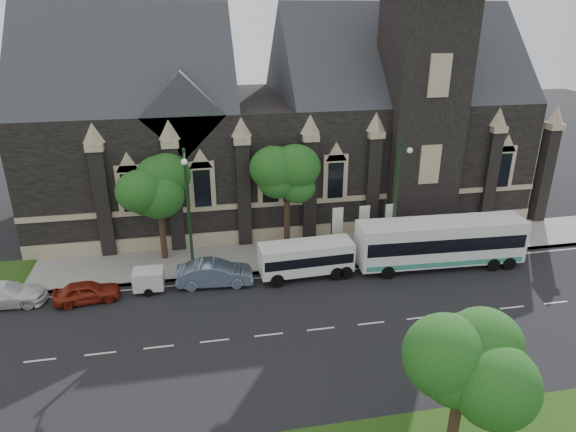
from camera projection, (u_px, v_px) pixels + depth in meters
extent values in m
plane|color=black|center=(269.00, 335.00, 28.27)|extent=(160.00, 160.00, 0.00)
cube|color=gray|center=(249.00, 257.00, 36.87)|extent=(80.00, 5.00, 0.15)
cube|color=black|center=(279.00, 153.00, 44.77)|extent=(40.00, 15.00, 10.00)
cube|color=#313339|center=(133.00, 101.00, 40.81)|extent=(16.00, 15.00, 15.00)
cube|color=#313339|center=(391.00, 93.00, 44.58)|extent=(20.00, 15.00, 15.00)
cube|color=#313339|center=(183.00, 109.00, 37.41)|extent=(6.00, 6.00, 6.00)
cube|color=black|center=(418.00, 117.00, 39.51)|extent=(5.50, 5.50, 18.00)
cube|color=tan|center=(296.00, 202.00, 38.60)|extent=(40.00, 0.22, 0.40)
cube|color=tan|center=(296.00, 233.00, 39.59)|extent=(40.00, 0.25, 1.20)
cube|color=black|center=(270.00, 184.00, 37.53)|extent=(1.20, 0.12, 2.80)
cylinder|color=black|center=(453.00, 426.00, 20.08)|extent=(0.44, 0.44, 3.08)
sphere|color=#184D18|center=(463.00, 366.00, 18.96)|extent=(3.20, 3.20, 3.20)
sphere|color=#184D18|center=(472.00, 341.00, 19.38)|extent=(2.40, 2.40, 2.40)
cylinder|color=black|center=(287.00, 225.00, 37.57)|extent=(0.44, 0.44, 3.96)
sphere|color=#184D18|center=(287.00, 178.00, 36.18)|extent=(3.84, 3.84, 3.84)
sphere|color=#184D18|center=(295.00, 165.00, 36.68)|extent=(2.88, 2.88, 2.88)
cylinder|color=black|center=(163.00, 234.00, 36.03)|extent=(0.44, 0.44, 3.96)
sphere|color=#184D18|center=(158.00, 187.00, 34.66)|extent=(3.68, 3.68, 3.68)
sphere|color=#184D18|center=(168.00, 174.00, 35.14)|extent=(2.76, 2.76, 2.76)
cylinder|color=black|center=(395.00, 202.00, 34.90)|extent=(0.20, 0.20, 9.00)
cylinder|color=black|center=(405.00, 146.00, 32.58)|extent=(0.10, 1.60, 0.10)
sphere|color=silver|center=(410.00, 150.00, 31.89)|extent=(0.36, 0.36, 0.36)
cylinder|color=black|center=(189.00, 217.00, 32.50)|extent=(0.20, 0.20, 9.00)
cylinder|color=black|center=(184.00, 157.00, 30.18)|extent=(0.10, 1.60, 0.10)
sphere|color=silver|center=(184.00, 162.00, 29.49)|extent=(0.36, 0.36, 0.36)
cylinder|color=black|center=(331.00, 230.00, 36.71)|extent=(0.10, 0.10, 4.00)
cube|color=white|center=(338.00, 222.00, 36.56)|extent=(0.80, 0.04, 2.20)
cylinder|color=black|center=(358.00, 228.00, 37.06)|extent=(0.10, 0.10, 4.00)
cube|color=white|center=(364.00, 220.00, 36.91)|extent=(0.80, 0.04, 2.20)
cylinder|color=black|center=(384.00, 226.00, 37.40)|extent=(0.10, 0.10, 4.00)
cube|color=white|center=(390.00, 218.00, 37.25)|extent=(0.80, 0.04, 2.20)
cube|color=white|center=(440.00, 241.00, 35.12)|extent=(11.78, 2.89, 2.96)
cube|color=black|center=(441.00, 239.00, 35.05)|extent=(11.31, 2.91, 0.95)
cube|color=teal|center=(438.00, 256.00, 35.57)|extent=(11.31, 2.90, 0.35)
cylinder|color=black|center=(388.00, 272.00, 34.01)|extent=(0.91, 0.31, 0.90)
cylinder|color=black|center=(377.00, 256.00, 36.24)|extent=(0.91, 0.31, 0.90)
cylinder|color=black|center=(493.00, 265.00, 35.05)|extent=(0.91, 0.31, 0.90)
cylinder|color=black|center=(476.00, 249.00, 37.27)|extent=(0.91, 0.31, 0.90)
cylinder|color=black|center=(509.00, 263.00, 35.20)|extent=(0.91, 0.31, 0.90)
cylinder|color=black|center=(491.00, 248.00, 37.43)|extent=(0.91, 0.31, 0.90)
cube|color=white|center=(306.00, 257.00, 33.96)|extent=(6.38, 2.28, 1.98)
cube|color=black|center=(306.00, 256.00, 33.93)|extent=(6.13, 2.30, 0.68)
cylinder|color=black|center=(277.00, 281.00, 32.97)|extent=(0.91, 0.32, 0.90)
cylinder|color=black|center=(271.00, 267.00, 34.75)|extent=(0.91, 0.32, 0.90)
cylinder|color=black|center=(337.00, 274.00, 33.85)|extent=(0.91, 0.32, 0.90)
cylinder|color=black|center=(328.00, 260.00, 35.63)|extent=(0.91, 0.32, 0.90)
cylinder|color=black|center=(346.00, 273.00, 33.98)|extent=(0.91, 0.32, 0.90)
cylinder|color=black|center=(336.00, 259.00, 35.76)|extent=(0.91, 0.32, 0.90)
cube|color=silver|center=(149.00, 279.00, 32.39)|extent=(1.93, 1.47, 1.23)
cylinder|color=black|center=(148.00, 293.00, 31.96)|extent=(0.53, 0.21, 0.53)
cylinder|color=black|center=(150.00, 281.00, 33.26)|extent=(0.53, 0.21, 0.53)
cylinder|color=black|center=(169.00, 282.00, 32.69)|extent=(1.14, 0.11, 0.08)
imported|color=slate|center=(215.00, 273.00, 33.14)|extent=(5.08, 2.09, 1.63)
imported|color=maroon|center=(87.00, 292.00, 31.27)|extent=(4.08, 2.02, 1.34)
imported|color=white|center=(4.00, 294.00, 30.92)|extent=(4.96, 2.09, 1.43)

